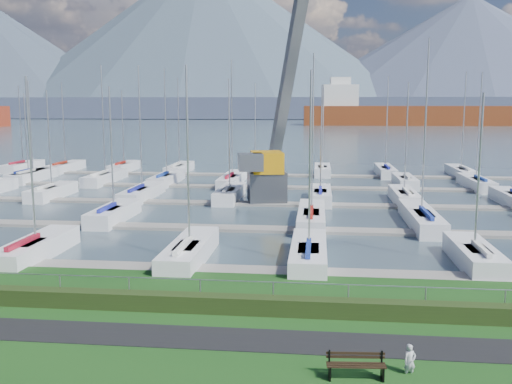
# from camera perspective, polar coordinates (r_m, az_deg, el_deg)

# --- Properties ---
(path) EXTENTS (160.00, 2.00, 0.04)m
(path) POSITION_cam_1_polar(r_m,az_deg,el_deg) (21.11, -4.54, -14.36)
(path) COLOR black
(path) RESTS_ON grass
(water) EXTENTS (800.00, 540.00, 0.20)m
(water) POSITION_cam_1_polar(r_m,az_deg,el_deg) (282.21, 5.48, 6.99)
(water) COLOR #3C4D58
(hedge) EXTENTS (80.00, 0.70, 0.70)m
(hedge) POSITION_cam_1_polar(r_m,az_deg,el_deg) (23.36, -3.35, -11.12)
(hedge) COLOR #233313
(hedge) RESTS_ON grass
(fence) EXTENTS (80.00, 0.04, 0.04)m
(fence) POSITION_cam_1_polar(r_m,az_deg,el_deg) (23.46, -3.20, -8.83)
(fence) COLOR gray
(fence) RESTS_ON grass
(foothill) EXTENTS (900.00, 80.00, 12.00)m
(foothill) POSITION_cam_1_polar(r_m,az_deg,el_deg) (352.08, 5.65, 8.38)
(foothill) COLOR #485069
(foothill) RESTS_ON water
(mountains) EXTENTS (1190.00, 360.00, 115.00)m
(mountains) POSITION_cam_1_polar(r_m,az_deg,el_deg) (428.42, 6.86, 13.88)
(mountains) COLOR #424B61
(mountains) RESTS_ON water
(docks) EXTENTS (90.00, 41.60, 0.25)m
(docks) POSITION_cam_1_polar(r_m,az_deg,el_deg) (48.95, 1.77, -1.23)
(docks) COLOR slate
(docks) RESTS_ON water
(bench_right) EXTENTS (1.83, 0.55, 0.85)m
(bench_right) POSITION_cam_1_polar(r_m,az_deg,el_deg) (18.40, 9.96, -16.71)
(bench_right) COLOR black
(bench_right) RESTS_ON grass
(person) EXTENTS (0.47, 0.39, 1.10)m
(person) POSITION_cam_1_polar(r_m,az_deg,el_deg) (18.98, 15.15, -15.63)
(person) COLOR #B2B1B8
(person) RESTS_ON grass
(crane) EXTENTS (6.75, 13.17, 22.35)m
(crane) POSITION_cam_1_polar(r_m,az_deg,el_deg) (50.59, 1.74, 5.42)
(crane) COLOR #4F5155
(crane) RESTS_ON water
(cargo_ship_mid) EXTENTS (97.62, 21.23, 21.50)m
(cargo_ship_mid) POSITION_cam_1_polar(r_m,az_deg,el_deg) (242.71, 15.38, 7.37)
(cargo_ship_mid) COLOR maroon
(cargo_ship_mid) RESTS_ON water
(sailboat_fleet) EXTENTS (74.35, 48.76, 13.40)m
(sailboat_fleet) POSITION_cam_1_polar(r_m,az_deg,el_deg) (51.99, -0.59, 5.61)
(sailboat_fleet) COLOR beige
(sailboat_fleet) RESTS_ON water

